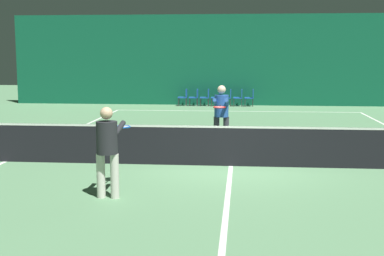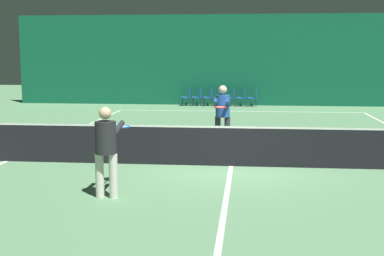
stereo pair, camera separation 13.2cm
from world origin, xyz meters
name	(u,v)px [view 2 (the right image)]	position (x,y,z in m)	size (l,w,h in m)	color
ground_plane	(231,166)	(0.00, 0.00, 0.00)	(60.00, 60.00, 0.00)	#56845B
backdrop_curtain	(241,60)	(0.00, 14.77, 2.27)	(23.00, 0.12, 4.54)	#0F5138
court_line_baseline_far	(240,111)	(0.00, 11.90, 0.00)	(11.00, 0.10, 0.00)	silver
court_line_service_far	(237,128)	(0.00, 6.40, 0.00)	(8.25, 0.10, 0.00)	silver
court_line_sideline_left	(7,161)	(-5.50, 0.00, 0.00)	(0.10, 23.80, 0.00)	silver
court_line_centre	(231,166)	(0.00, 0.00, 0.00)	(0.10, 12.80, 0.00)	silver
tennis_net	(231,145)	(0.00, 0.00, 0.51)	(12.00, 0.10, 1.07)	black
player_near	(107,145)	(-2.18, -2.94, 0.98)	(0.45, 1.37, 1.67)	beige
player_far	(223,111)	(-0.33, 2.59, 1.01)	(0.44, 1.38, 1.73)	#2D2D38
courtside_chair_0	(187,96)	(-2.66, 14.22, 0.49)	(0.44, 0.44, 0.84)	#2D2D2D
courtside_chair_1	(198,96)	(-2.11, 14.22, 0.49)	(0.44, 0.44, 0.84)	#2D2D2D
courtside_chair_2	(209,96)	(-1.56, 14.22, 0.49)	(0.44, 0.44, 0.84)	#2D2D2D
courtside_chair_3	(220,96)	(-1.00, 14.22, 0.49)	(0.44, 0.44, 0.84)	#2D2D2D
courtside_chair_4	(231,96)	(-0.45, 14.22, 0.49)	(0.44, 0.44, 0.84)	#2D2D2D
courtside_chair_5	(243,97)	(0.10, 14.22, 0.49)	(0.44, 0.44, 0.84)	#2D2D2D
courtside_chair_6	(254,97)	(0.65, 14.22, 0.49)	(0.44, 0.44, 0.84)	#2D2D2D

